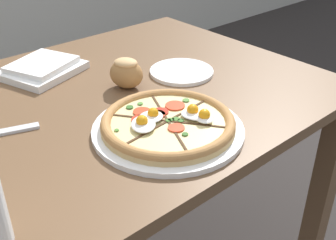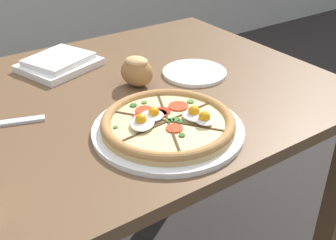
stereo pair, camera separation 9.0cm
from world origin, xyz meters
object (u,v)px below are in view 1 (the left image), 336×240
(side_saucer, at_px, (182,72))
(napkin_folded, at_px, (43,68))
(dining_table, at_px, (96,137))
(pizza, at_px, (168,124))
(bread_piece_near, at_px, (126,73))

(side_saucer, bearing_deg, napkin_folded, 139.09)
(napkin_folded, bearing_deg, dining_table, -87.40)
(dining_table, xyz_separation_m, napkin_folded, (-0.01, 0.23, 0.12))
(dining_table, xyz_separation_m, pizza, (0.05, -0.23, 0.12))
(dining_table, distance_m, pizza, 0.26)
(pizza, height_order, side_saucer, pizza)
(pizza, xyz_separation_m, napkin_folded, (-0.06, 0.46, -0.00))
(dining_table, height_order, napkin_folded, napkin_folded)
(napkin_folded, distance_m, bread_piece_near, 0.26)
(napkin_folded, xyz_separation_m, bread_piece_near, (0.12, -0.23, 0.03))
(pizza, relative_size, side_saucer, 1.84)
(dining_table, bearing_deg, side_saucer, -3.91)
(dining_table, xyz_separation_m, side_saucer, (0.28, -0.02, 0.11))
(bread_piece_near, bearing_deg, dining_table, -175.39)
(bread_piece_near, xyz_separation_m, side_saucer, (0.17, -0.03, -0.04))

